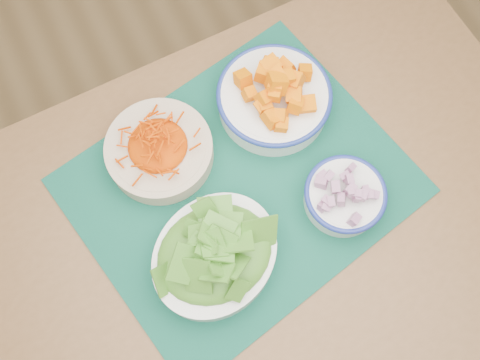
# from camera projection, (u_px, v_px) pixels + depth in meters

# --- Properties ---
(ground) EXTENTS (4.00, 4.00, 0.00)m
(ground) POSITION_uv_depth(u_px,v_px,m) (338.00, 338.00, 1.67)
(ground) COLOR #A5804F
(ground) RESTS_ON ground
(table) EXTENTS (1.24, 0.84, 0.75)m
(table) POSITION_uv_depth(u_px,v_px,m) (256.00, 231.00, 1.12)
(table) COLOR brown
(table) RESTS_ON ground
(placemat) EXTENTS (0.69, 0.61, 0.00)m
(placemat) POSITION_uv_depth(u_px,v_px,m) (240.00, 185.00, 1.05)
(placemat) COLOR #073429
(placemat) RESTS_ON table
(carrot_bowl) EXTENTS (0.27, 0.27, 0.08)m
(carrot_bowl) POSITION_uv_depth(u_px,v_px,m) (159.00, 148.00, 1.03)
(carrot_bowl) COLOR beige
(carrot_bowl) RESTS_ON placemat
(squash_bowl) EXTENTS (0.24, 0.24, 0.11)m
(squash_bowl) POSITION_uv_depth(u_px,v_px,m) (274.00, 94.00, 1.05)
(squash_bowl) COLOR white
(squash_bowl) RESTS_ON placemat
(lettuce_bowl) EXTENTS (0.30, 0.28, 0.11)m
(lettuce_bowl) POSITION_uv_depth(u_px,v_px,m) (215.00, 254.00, 0.95)
(lettuce_bowl) COLOR white
(lettuce_bowl) RESTS_ON placemat
(onion_bowl) EXTENTS (0.17, 0.17, 0.08)m
(onion_bowl) POSITION_uv_depth(u_px,v_px,m) (345.00, 195.00, 1.00)
(onion_bowl) COLOR white
(onion_bowl) RESTS_ON placemat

